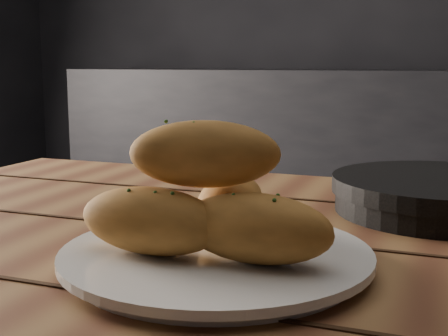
% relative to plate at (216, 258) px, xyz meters
% --- Properties ---
extents(counter, '(2.80, 0.60, 0.90)m').
position_rel_plate_xyz_m(counter, '(-0.23, 2.40, -0.31)').
color(counter, black).
rests_on(counter, ground).
extents(plate, '(0.28, 0.28, 0.02)m').
position_rel_plate_xyz_m(plate, '(0.00, 0.00, 0.00)').
color(plate, silver).
rests_on(plate, table).
extents(bread_rolls, '(0.24, 0.19, 0.12)m').
position_rel_plate_xyz_m(bread_rolls, '(-0.00, -0.00, 0.05)').
color(bread_rolls, '#C18035').
rests_on(bread_rolls, plate).
extents(skillet, '(0.40, 0.27, 0.05)m').
position_rel_plate_xyz_m(skillet, '(0.19, 0.30, 0.01)').
color(skillet, black).
rests_on(skillet, table).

